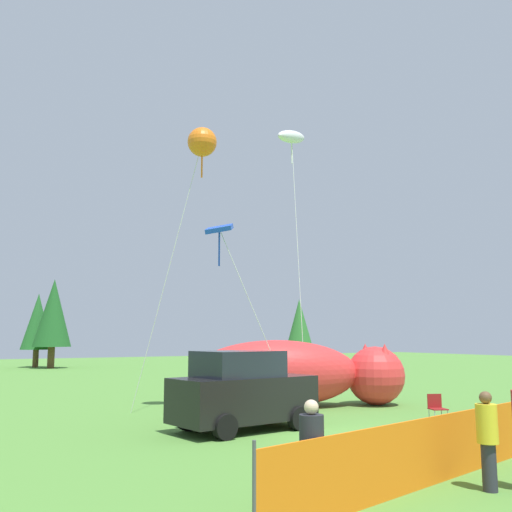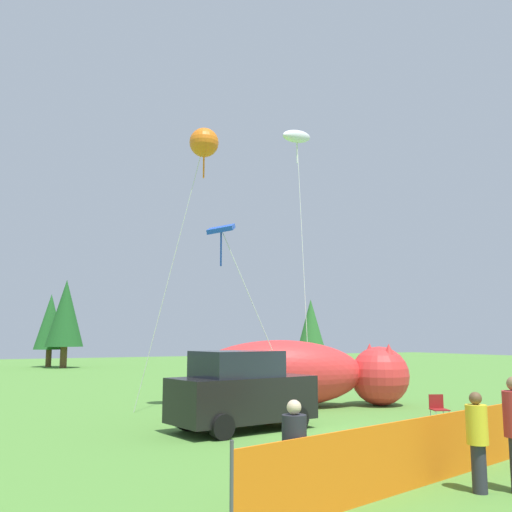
{
  "view_description": "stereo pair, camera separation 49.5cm",
  "coord_description": "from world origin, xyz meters",
  "px_view_note": "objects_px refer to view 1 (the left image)",
  "views": [
    {
      "loc": [
        -9.74,
        -11.83,
        2.56
      ],
      "look_at": [
        -1.03,
        3.15,
        5.02
      ],
      "focal_mm": 40.0,
      "sensor_mm": 36.0,
      "label": 1
    },
    {
      "loc": [
        -9.3,
        -12.07,
        2.56
      ],
      "look_at": [
        -1.03,
        3.15,
        5.02
      ],
      "focal_mm": 40.0,
      "sensor_mm": 36.0,
      "label": 2
    }
  ],
  "objects_px": {
    "inflatable_cat": "(296,376)",
    "parked_car": "(242,391)",
    "spectator_in_black_shirt": "(488,436)",
    "kite_orange_flower": "(202,143)",
    "kite_blue_box": "(220,232)",
    "spectator_in_grey_shirt": "(312,453)",
    "kite_white_ghost": "(292,138)",
    "folding_chair": "(437,406)"
  },
  "relations": [
    {
      "from": "kite_blue_box",
      "to": "kite_white_ghost",
      "type": "distance_m",
      "value": 9.28
    },
    {
      "from": "kite_white_ghost",
      "to": "spectator_in_grey_shirt",
      "type": "bearing_deg",
      "value": -123.07
    },
    {
      "from": "kite_orange_flower",
      "to": "spectator_in_black_shirt",
      "type": "bearing_deg",
      "value": -88.64
    },
    {
      "from": "parked_car",
      "to": "kite_white_ghost",
      "type": "distance_m",
      "value": 14.87
    },
    {
      "from": "parked_car",
      "to": "spectator_in_grey_shirt",
      "type": "distance_m",
      "value": 7.73
    },
    {
      "from": "spectator_in_black_shirt",
      "to": "kite_orange_flower",
      "type": "height_order",
      "value": "kite_orange_flower"
    },
    {
      "from": "folding_chair",
      "to": "kite_white_ghost",
      "type": "relative_size",
      "value": 0.07
    },
    {
      "from": "spectator_in_grey_shirt",
      "to": "folding_chair",
      "type": "bearing_deg",
      "value": 32.59
    },
    {
      "from": "kite_blue_box",
      "to": "inflatable_cat",
      "type": "bearing_deg",
      "value": 6.9
    },
    {
      "from": "spectator_in_grey_shirt",
      "to": "kite_orange_flower",
      "type": "relative_size",
      "value": 0.17
    },
    {
      "from": "spectator_in_grey_shirt",
      "to": "kite_blue_box",
      "type": "bearing_deg",
      "value": 70.42
    },
    {
      "from": "kite_blue_box",
      "to": "spectator_in_black_shirt",
      "type": "bearing_deg",
      "value": -91.58
    },
    {
      "from": "spectator_in_black_shirt",
      "to": "spectator_in_grey_shirt",
      "type": "distance_m",
      "value": 3.43
    },
    {
      "from": "spectator_in_black_shirt",
      "to": "kite_orange_flower",
      "type": "relative_size",
      "value": 0.16
    },
    {
      "from": "spectator_in_grey_shirt",
      "to": "kite_blue_box",
      "type": "height_order",
      "value": "kite_blue_box"
    },
    {
      "from": "parked_car",
      "to": "spectator_in_black_shirt",
      "type": "height_order",
      "value": "parked_car"
    },
    {
      "from": "folding_chair",
      "to": "spectator_in_black_shirt",
      "type": "height_order",
      "value": "spectator_in_black_shirt"
    },
    {
      "from": "folding_chair",
      "to": "kite_orange_flower",
      "type": "distance_m",
      "value": 11.68
    },
    {
      "from": "inflatable_cat",
      "to": "kite_blue_box",
      "type": "xyz_separation_m",
      "value": [
        -3.39,
        -0.41,
        5.03
      ]
    },
    {
      "from": "kite_white_ghost",
      "to": "kite_orange_flower",
      "type": "relative_size",
      "value": 1.28
    },
    {
      "from": "spectator_in_black_shirt",
      "to": "kite_white_ghost",
      "type": "bearing_deg",
      "value": 67.7
    },
    {
      "from": "parked_car",
      "to": "kite_orange_flower",
      "type": "bearing_deg",
      "value": 76.89
    },
    {
      "from": "inflatable_cat",
      "to": "kite_white_ghost",
      "type": "distance_m",
      "value": 11.76
    },
    {
      "from": "spectator_in_black_shirt",
      "to": "kite_blue_box",
      "type": "bearing_deg",
      "value": 88.42
    },
    {
      "from": "spectator_in_grey_shirt",
      "to": "kite_white_ghost",
      "type": "height_order",
      "value": "kite_white_ghost"
    },
    {
      "from": "kite_white_ghost",
      "to": "kite_orange_flower",
      "type": "xyz_separation_m",
      "value": [
        -6.43,
        -3.86,
        -2.56
      ]
    },
    {
      "from": "spectator_in_black_shirt",
      "to": "spectator_in_grey_shirt",
      "type": "height_order",
      "value": "spectator_in_grey_shirt"
    },
    {
      "from": "kite_orange_flower",
      "to": "parked_car",
      "type": "bearing_deg",
      "value": -95.38
    },
    {
      "from": "inflatable_cat",
      "to": "parked_car",
      "type": "bearing_deg",
      "value": -120.71
    },
    {
      "from": "inflatable_cat",
      "to": "spectator_in_grey_shirt",
      "type": "xyz_separation_m",
      "value": [
        -7.11,
        -10.87,
        -0.22
      ]
    },
    {
      "from": "inflatable_cat",
      "to": "kite_blue_box",
      "type": "bearing_deg",
      "value": -154.29
    },
    {
      "from": "spectator_in_grey_shirt",
      "to": "inflatable_cat",
      "type": "bearing_deg",
      "value": 56.8
    },
    {
      "from": "inflatable_cat",
      "to": "kite_white_ghost",
      "type": "relative_size",
      "value": 0.64
    },
    {
      "from": "parked_car",
      "to": "kite_orange_flower",
      "type": "distance_m",
      "value": 9.11
    },
    {
      "from": "folding_chair",
      "to": "parked_car",
      "type": "bearing_deg",
      "value": -85.81
    },
    {
      "from": "parked_car",
      "to": "kite_blue_box",
      "type": "distance_m",
      "value": 6.12
    },
    {
      "from": "kite_blue_box",
      "to": "kite_orange_flower",
      "type": "height_order",
      "value": "kite_orange_flower"
    },
    {
      "from": "parked_car",
      "to": "kite_blue_box",
      "type": "bearing_deg",
      "value": 66.71
    },
    {
      "from": "inflatable_cat",
      "to": "kite_orange_flower",
      "type": "distance_m",
      "value": 9.17
    },
    {
      "from": "parked_car",
      "to": "spectator_in_black_shirt",
      "type": "xyz_separation_m",
      "value": [
        0.61,
        -7.5,
        -0.17
      ]
    },
    {
      "from": "spectator_in_black_shirt",
      "to": "kite_white_ghost",
      "type": "xyz_separation_m",
      "value": [
        6.16,
        15.02,
        11.06
      ]
    },
    {
      "from": "kite_orange_flower",
      "to": "kite_blue_box",
      "type": "bearing_deg",
      "value": -35.7
    }
  ]
}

